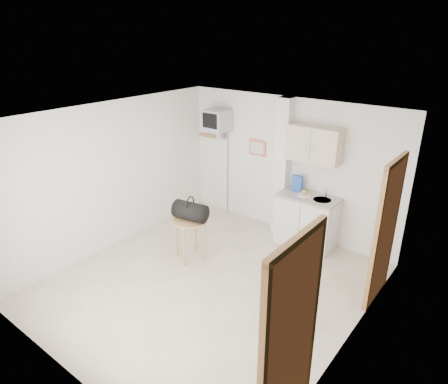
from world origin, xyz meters
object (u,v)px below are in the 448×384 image
Objects in this scene: crt_television at (217,121)px; water_bottle at (299,325)px; round_table at (190,226)px; duffel_bag at (190,211)px.

water_bottle is at bearing -35.38° from crt_television.
round_table reaches higher than water_bottle.
crt_television is 4.14m from water_bottle.
duffel_bag is (0.77, -1.65, -1.07)m from crt_television.
round_table is at bearing -65.53° from crt_television.
round_table is 1.23× the size of duffel_bag.
crt_television is 2.11m from duffel_bag.
duffel_bag is at bearing 167.27° from water_bottle.
crt_television is 6.71× the size of water_bottle.
duffel_bag is 2.44m from water_bottle.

